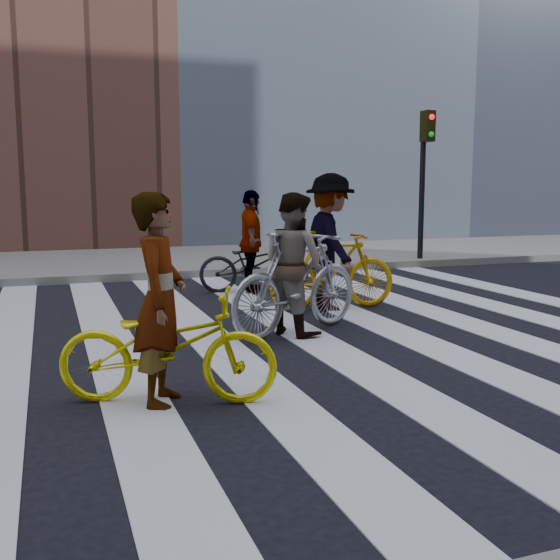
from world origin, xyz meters
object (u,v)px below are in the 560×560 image
bike_yellow_left (167,347)px  bike_silver_mid (297,283)px  bike_yellow_right (333,270)px  rider_rear (251,242)px  rider_right (330,242)px  rider_left (160,300)px  bike_dark_rear (254,264)px  rider_mid (293,264)px  traffic_signal (425,161)px

bike_yellow_left → bike_silver_mid: size_ratio=0.87×
bike_yellow_right → rider_rear: size_ratio=1.12×
bike_yellow_right → rider_right: size_ratio=0.98×
bike_yellow_left → rider_left: size_ratio=1.04×
bike_dark_rear → rider_mid: 3.12m
bike_silver_mid → rider_right: (0.98, 1.25, 0.35)m
traffic_signal → bike_silver_mid: bearing=-133.2°
rider_left → rider_mid: 2.75m
bike_yellow_right → rider_mid: bearing=142.0°
rider_left → bike_yellow_left: bearing=-68.8°
bike_yellow_right → bike_yellow_left: bearing=140.7°
bike_yellow_left → rider_right: rider_right is taller
traffic_signal → bike_dark_rear: traffic_signal is taller
bike_dark_rear → rider_right: (0.55, -1.81, 0.49)m
bike_yellow_right → bike_dark_rear: (-0.60, 1.81, -0.09)m
bike_yellow_left → rider_left: 0.39m
rider_left → rider_right: bearing=-20.7°
bike_yellow_left → bike_yellow_right: 4.37m
bike_yellow_left → rider_rear: bearing=-3.0°
rider_mid → bike_yellow_left: bearing=113.1°
traffic_signal → rider_rear: bearing=-154.0°
bike_yellow_right → rider_right: rider_right is taller
rider_left → rider_rear: size_ratio=1.01×
bike_dark_rear → rider_mid: size_ratio=1.08×
bike_silver_mid → bike_yellow_right: 1.62m
bike_dark_rear → rider_left: (-2.37, -5.05, 0.38)m
bike_silver_mid → rider_rear: size_ratio=1.21×
traffic_signal → rider_mid: (-5.05, -5.32, -1.44)m
bike_dark_rear → rider_left: 5.59m
bike_yellow_left → traffic_signal: bearing=-22.1°
bike_yellow_right → rider_left: rider_left is taller
bike_yellow_right → traffic_signal: bearing=-41.7°
bike_yellow_right → bike_dark_rear: bearing=21.0°
bike_yellow_left → bike_silver_mid: bike_silver_mid is taller
rider_right → rider_rear: bearing=21.0°
rider_left → rider_rear: (2.32, 5.05, -0.01)m
bike_silver_mid → bike_dark_rear: (0.43, 3.06, -0.14)m
traffic_signal → rider_rear: (-4.62, -2.26, -1.44)m
traffic_signal → bike_dark_rear: bearing=-153.7°
rider_right → rider_rear: rider_right is taller
bike_yellow_left → bike_yellow_right: bike_yellow_right is taller
traffic_signal → rider_left: (-6.94, -7.31, -1.43)m
bike_silver_mid → bike_yellow_right: bearing=-63.5°
traffic_signal → bike_yellow_right: bearing=-134.4°
rider_rear → bike_yellow_left: bearing=169.7°
bike_silver_mid → rider_rear: (0.38, 3.06, 0.23)m
rider_mid → traffic_signal: bearing=-67.7°
traffic_signal → bike_silver_mid: 7.49m
bike_silver_mid → rider_right: bearing=-62.1°
bike_dark_rear → rider_rear: bearing=103.8°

